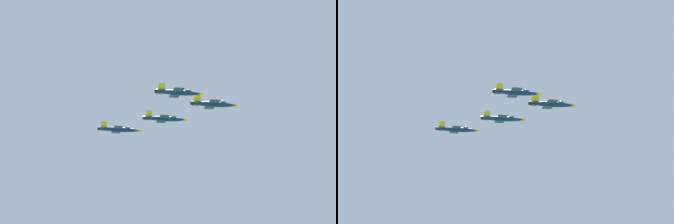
% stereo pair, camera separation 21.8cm
% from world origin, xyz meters
% --- Properties ---
extents(jet_lead, '(12.15, 19.17, 4.07)m').
position_xyz_m(jet_lead, '(-17.72, 0.04, 114.98)').
color(jet_lead, navy).
extents(jet_left_wingman, '(11.64, 18.45, 3.90)m').
position_xyz_m(jet_left_wingman, '(-7.57, 19.31, 112.35)').
color(jet_left_wingman, navy).
extents(jet_right_wingman, '(11.56, 18.22, 3.87)m').
position_xyz_m(jet_right_wingman, '(-35.11, 13.17, 114.10)').
color(jet_right_wingman, navy).
extents(jet_left_outer, '(11.82, 18.58, 3.95)m').
position_xyz_m(jet_left_outer, '(2.58, 38.59, 110.90)').
color(jet_left_outer, navy).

